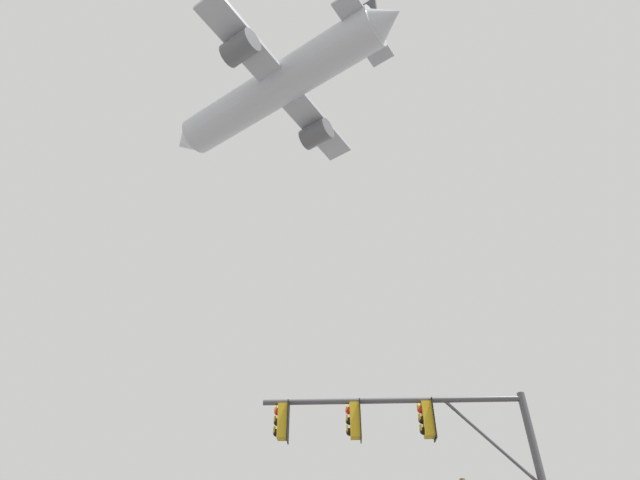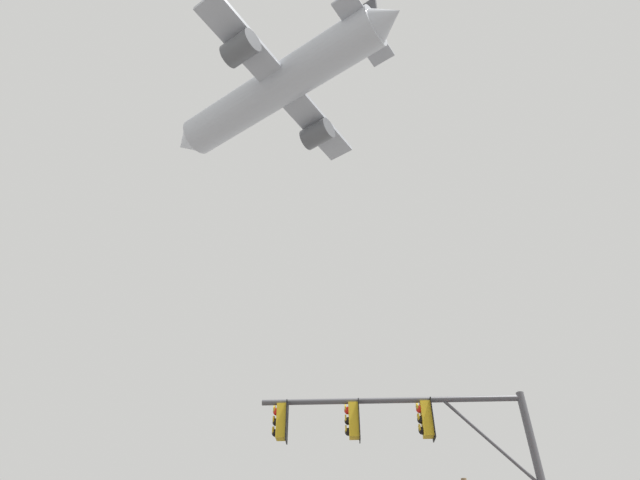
# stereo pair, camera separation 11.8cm
# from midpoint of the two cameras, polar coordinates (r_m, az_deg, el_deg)

# --- Properties ---
(signal_pole_near) EXTENTS (7.01, 0.83, 6.70)m
(signal_pole_near) POSITION_cam_midpoint_polar(r_m,az_deg,el_deg) (14.29, 11.87, -21.93)
(signal_pole_near) COLOR #4C4C51
(signal_pole_near) RESTS_ON ground
(airplane) EXTENTS (20.89, 16.87, 6.52)m
(airplane) POSITION_cam_midpoint_polar(r_m,az_deg,el_deg) (46.12, -4.64, 16.46)
(airplane) COLOR #B7BCC6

